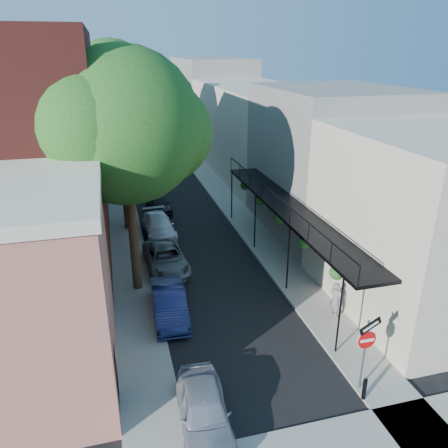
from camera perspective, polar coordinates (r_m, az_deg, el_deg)
ground at (r=15.27m, az=8.12°, el=-25.20°), size 160.00×160.00×0.00m
road_surface at (r=41.20m, az=-8.05°, el=6.09°), size 6.00×64.00×0.01m
sidewalk_left at (r=40.94m, az=-13.63°, el=5.66°), size 2.00×64.00×0.12m
sidewalk_right at (r=41.81m, az=-2.58°, el=6.60°), size 2.00×64.00×0.12m
buildings_left at (r=38.97m, az=-22.15°, el=11.25°), size 10.10×59.10×12.00m
buildings_right at (r=41.72m, az=4.35°, el=12.66°), size 9.80×55.00×10.00m
sign_post at (r=15.80m, az=18.11°, el=-14.51°), size 0.89×0.17×2.99m
bollard at (r=16.36m, az=17.87°, el=-19.84°), size 0.14×0.14×0.80m
oak_near at (r=19.97m, az=-11.62°, el=12.12°), size 7.48×6.80×11.42m
oak_mid at (r=27.96m, az=-12.78°, el=13.05°), size 6.60×6.00×10.20m
oak_far at (r=36.81m, az=-13.60°, el=16.92°), size 7.70×7.00×11.90m
parked_car_a at (r=14.81m, az=-2.63°, el=-23.16°), size 1.81×3.98×1.32m
parked_car_b at (r=19.75m, az=-7.13°, el=-10.25°), size 1.61×4.13×1.34m
parked_car_c at (r=23.80m, az=-7.60°, el=-4.47°), size 2.26×4.58×1.25m
parked_car_d at (r=28.10m, az=-8.52°, el=-0.24°), size 1.96×4.43×1.26m
parked_car_e at (r=32.17m, az=-8.55°, el=2.64°), size 1.75×3.75×1.24m
pedestrian at (r=19.95m, az=14.35°, el=-9.53°), size 0.55×0.69×1.67m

